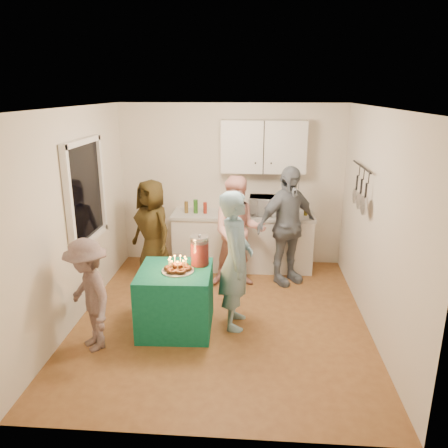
# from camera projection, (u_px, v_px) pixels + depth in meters

# --- Properties ---
(floor) EXTENTS (4.00, 4.00, 0.00)m
(floor) POSITION_uv_depth(u_px,v_px,m) (222.00, 318.00, 5.57)
(floor) COLOR brown
(floor) RESTS_ON ground
(ceiling) EXTENTS (4.00, 4.00, 0.00)m
(ceiling) POSITION_uv_depth(u_px,v_px,m) (222.00, 108.00, 4.80)
(ceiling) COLOR white
(ceiling) RESTS_ON floor
(back_wall) EXTENTS (3.60, 3.60, 0.00)m
(back_wall) POSITION_uv_depth(u_px,v_px,m) (232.00, 185.00, 7.09)
(back_wall) COLOR silver
(back_wall) RESTS_ON floor
(left_wall) EXTENTS (4.00, 4.00, 0.00)m
(left_wall) POSITION_uv_depth(u_px,v_px,m) (75.00, 217.00, 5.31)
(left_wall) COLOR silver
(left_wall) RESTS_ON floor
(right_wall) EXTENTS (4.00, 4.00, 0.00)m
(right_wall) POSITION_uv_depth(u_px,v_px,m) (376.00, 224.00, 5.06)
(right_wall) COLOR silver
(right_wall) RESTS_ON floor
(window_night) EXTENTS (0.04, 1.00, 1.20)m
(window_night) POSITION_uv_depth(u_px,v_px,m) (85.00, 192.00, 5.52)
(window_night) COLOR black
(window_night) RESTS_ON left_wall
(counter) EXTENTS (2.20, 0.58, 0.86)m
(counter) POSITION_uv_depth(u_px,v_px,m) (243.00, 242.00, 7.05)
(counter) COLOR white
(counter) RESTS_ON floor
(countertop) EXTENTS (2.24, 0.62, 0.05)m
(countertop) POSITION_uv_depth(u_px,v_px,m) (243.00, 215.00, 6.91)
(countertop) COLOR beige
(countertop) RESTS_ON counter
(upper_cabinet) EXTENTS (1.30, 0.30, 0.80)m
(upper_cabinet) POSITION_uv_depth(u_px,v_px,m) (264.00, 147.00, 6.72)
(upper_cabinet) COLOR white
(upper_cabinet) RESTS_ON back_wall
(pot_rack) EXTENTS (0.12, 1.00, 0.60)m
(pot_rack) POSITION_uv_depth(u_px,v_px,m) (358.00, 186.00, 5.64)
(pot_rack) COLOR black
(pot_rack) RESTS_ON right_wall
(microwave) EXTENTS (0.53, 0.38, 0.29)m
(microwave) POSITION_uv_depth(u_px,v_px,m) (266.00, 205.00, 6.84)
(microwave) COLOR white
(microwave) RESTS_ON countertop
(party_table) EXTENTS (0.88, 0.88, 0.76)m
(party_table) POSITION_uv_depth(u_px,v_px,m) (176.00, 299.00, 5.24)
(party_table) COLOR #0F6449
(party_table) RESTS_ON floor
(donut_cake) EXTENTS (0.38, 0.38, 0.18)m
(donut_cake) POSITION_uv_depth(u_px,v_px,m) (178.00, 264.00, 5.07)
(donut_cake) COLOR #381C0C
(donut_cake) RESTS_ON party_table
(punch_jar) EXTENTS (0.22, 0.22, 0.34)m
(punch_jar) POSITION_uv_depth(u_px,v_px,m) (200.00, 251.00, 5.24)
(punch_jar) COLOR red
(punch_jar) RESTS_ON party_table
(man_birthday) EXTENTS (0.41, 0.62, 1.69)m
(man_birthday) POSITION_uv_depth(u_px,v_px,m) (236.00, 261.00, 5.18)
(man_birthday) COLOR #7CA4B5
(man_birthday) RESTS_ON floor
(woman_back_left) EXTENTS (0.89, 0.85, 1.54)m
(woman_back_left) POSITION_uv_depth(u_px,v_px,m) (152.00, 230.00, 6.58)
(woman_back_left) COLOR #554318
(woman_back_left) RESTS_ON floor
(woman_back_center) EXTENTS (0.86, 0.70, 1.64)m
(woman_back_center) POSITION_uv_depth(u_px,v_px,m) (238.00, 232.00, 6.30)
(woman_back_center) COLOR #DF7A74
(woman_back_center) RESTS_ON floor
(woman_back_right) EXTENTS (1.10, 0.95, 1.76)m
(woman_back_right) POSITION_uv_depth(u_px,v_px,m) (287.00, 226.00, 6.38)
(woman_back_right) COLOR black
(woman_back_right) RESTS_ON floor
(child_near_left) EXTENTS (0.91, 0.94, 1.29)m
(child_near_left) POSITION_uv_depth(u_px,v_px,m) (89.00, 295.00, 4.76)
(child_near_left) COLOR #63504F
(child_near_left) RESTS_ON floor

